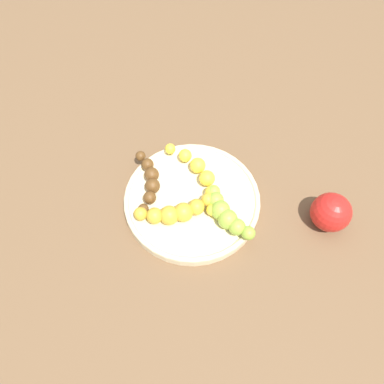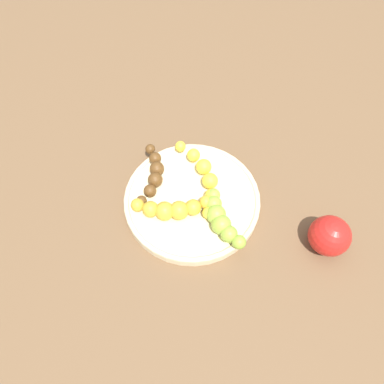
# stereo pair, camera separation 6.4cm
# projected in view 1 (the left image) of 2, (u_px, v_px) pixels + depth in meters

# --- Properties ---
(ground_plane) EXTENTS (2.40, 2.40, 0.00)m
(ground_plane) POSITION_uv_depth(u_px,v_px,m) (192.00, 202.00, 0.67)
(ground_plane) COLOR brown
(fruit_bowl) EXTENTS (0.26, 0.26, 0.02)m
(fruit_bowl) POSITION_uv_depth(u_px,v_px,m) (192.00, 199.00, 0.66)
(fruit_bowl) COLOR beige
(fruit_bowl) RESTS_ON ground_plane
(banana_yellow) EXTENTS (0.17, 0.10, 0.03)m
(banana_yellow) POSITION_uv_depth(u_px,v_px,m) (199.00, 173.00, 0.66)
(banana_yellow) COLOR yellow
(banana_yellow) RESTS_ON fruit_bowl
(banana_overripe) EXTENTS (0.14, 0.05, 0.03)m
(banana_overripe) POSITION_uv_depth(u_px,v_px,m) (149.00, 180.00, 0.66)
(banana_overripe) COLOR #593819
(banana_overripe) RESTS_ON fruit_bowl
(banana_spotted) EXTENTS (0.06, 0.15, 0.04)m
(banana_spotted) POSITION_uv_depth(u_px,v_px,m) (176.00, 212.00, 0.62)
(banana_spotted) COLOR gold
(banana_spotted) RESTS_ON fruit_bowl
(banana_green) EXTENTS (0.11, 0.08, 0.04)m
(banana_green) POSITION_uv_depth(u_px,v_px,m) (226.00, 213.00, 0.61)
(banana_green) COLOR #8CAD38
(banana_green) RESTS_ON fruit_bowl
(apple_red) EXTENTS (0.07, 0.07, 0.07)m
(apple_red) POSITION_uv_depth(u_px,v_px,m) (331.00, 212.00, 0.62)
(apple_red) COLOR red
(apple_red) RESTS_ON ground_plane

